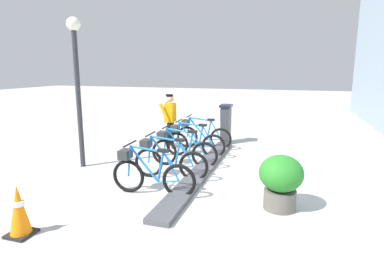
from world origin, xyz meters
TOP-DOWN VIEW (x-y plane):
  - ground_plane at (0.00, 0.00)m, footprint 60.00×60.00m
  - dock_rail_base at (0.00, 0.00)m, footprint 0.44×5.46m
  - payment_kiosk at (0.05, -3.04)m, footprint 0.36×0.52m
  - bike_docked_0 at (0.62, -2.12)m, footprint 1.72×0.54m
  - bike_docked_1 at (0.62, -1.19)m, footprint 1.72×0.54m
  - bike_docked_2 at (0.62, -0.26)m, footprint 1.72×0.54m
  - bike_docked_3 at (0.62, 0.67)m, footprint 1.72×0.54m
  - bike_docked_4 at (0.62, 1.60)m, footprint 1.72×0.54m
  - worker_near_rack at (1.58, -1.94)m, footprint 0.47×0.64m
  - lamp_post at (3.00, 0.48)m, footprint 0.32×0.32m
  - traffic_cone at (1.81, 3.55)m, footprint 0.36×0.36m
  - planter_bush at (-1.82, 1.49)m, footprint 0.76×0.76m

SIDE VIEW (x-z plane):
  - ground_plane at x=0.00m, z-range 0.00..0.00m
  - dock_rail_base at x=0.00m, z-range 0.00..0.10m
  - traffic_cone at x=1.81m, z-range 0.00..0.78m
  - bike_docked_0 at x=0.62m, z-range -0.08..0.94m
  - bike_docked_1 at x=0.62m, z-range -0.08..0.94m
  - bike_docked_2 at x=0.62m, z-range -0.08..0.94m
  - bike_docked_3 at x=0.62m, z-range -0.08..0.94m
  - bike_docked_4 at x=0.62m, z-range -0.08..0.94m
  - planter_bush at x=-1.82m, z-range 0.06..1.03m
  - payment_kiosk at x=0.05m, z-range 0.03..1.31m
  - worker_near_rack at x=1.58m, z-range 0.08..1.74m
  - lamp_post at x=3.00m, z-range 0.59..4.19m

